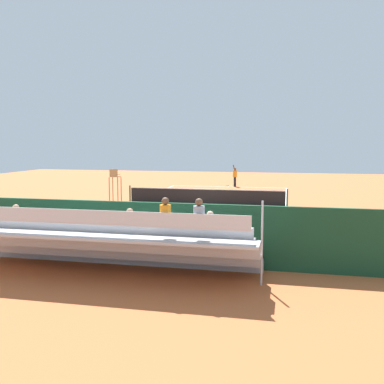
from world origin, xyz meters
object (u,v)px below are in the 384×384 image
object	(u,v)px
equipment_bag	(155,253)
tennis_ball_near	(212,188)
umpire_chair	(115,181)
tennis_net	(206,196)
tennis_racket	(230,186)
bleacher_stand	(111,242)
courtside_bench	(213,244)
tennis_player	(235,175)

from	to	relation	value
equipment_bag	tennis_ball_near	world-z (taller)	equipment_bag
umpire_chair	tennis_ball_near	bearing A→B (deg)	-117.15
tennis_net	tennis_racket	distance (m)	11.98
umpire_chair	tennis_racket	world-z (taller)	umpire_chair
tennis_net	equipment_bag	distance (m)	13.43
bleacher_stand	courtside_bench	xyz separation A→B (m)	(-2.75, -2.10, -0.40)
umpire_chair	equipment_bag	size ratio (longest dim) A/B	2.38
tennis_net	bleacher_stand	bearing A→B (deg)	90.11
bleacher_stand	tennis_player	distance (m)	26.68
tennis_net	bleacher_stand	world-z (taller)	bleacher_stand
tennis_net	umpire_chair	xyz separation A→B (m)	(6.20, -0.11, 0.81)
tennis_net	tennis_player	bearing A→B (deg)	-92.53
umpire_chair	tennis_racket	distance (m)	13.46
tennis_racket	tennis_player	bearing A→B (deg)	125.56
equipment_bag	tennis_racket	distance (m)	25.38
bleacher_stand	tennis_ball_near	distance (m)	25.13
tennis_net	tennis_racket	bearing A→B (deg)	-90.13
bleacher_stand	tennis_player	xyz separation A→B (m)	(-0.47, -26.68, 0.06)
tennis_net	tennis_player	world-z (taller)	tennis_player
equipment_bag	tennis_ball_near	bearing A→B (deg)	-84.92
tennis_player	tennis_net	bearing A→B (deg)	87.47
tennis_player	tennis_ball_near	world-z (taller)	tennis_player
bleacher_stand	equipment_bag	xyz separation A→B (m)	(-0.75, -1.98, -0.78)
tennis_net	courtside_bench	distance (m)	13.56
tennis_ball_near	courtside_bench	bearing A→B (deg)	100.01
tennis_racket	equipment_bag	bearing A→B (deg)	91.69
tennis_net	equipment_bag	bearing A→B (deg)	93.32
courtside_bench	tennis_racket	bearing A→B (deg)	-83.78
courtside_bench	tennis_player	size ratio (longest dim) A/B	0.93
umpire_chair	equipment_bag	bearing A→B (deg)	117.31
tennis_net	tennis_ball_near	world-z (taller)	tennis_net
courtside_bench	tennis_ball_near	size ratio (longest dim) A/B	27.27
tennis_net	bleacher_stand	size ratio (longest dim) A/B	1.14
tennis_ball_near	tennis_net	bearing A→B (deg)	97.50
tennis_net	umpire_chair	world-z (taller)	umpire_chair
bleacher_stand	courtside_bench	size ratio (longest dim) A/B	5.03
equipment_bag	tennis_player	distance (m)	24.72
tennis_net	umpire_chair	bearing A→B (deg)	-1.01
bleacher_stand	courtside_bench	world-z (taller)	bleacher_stand
umpire_chair	equipment_bag	world-z (taller)	umpire_chair
equipment_bag	courtside_bench	bearing A→B (deg)	-176.33
courtside_bench	tennis_player	distance (m)	24.69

